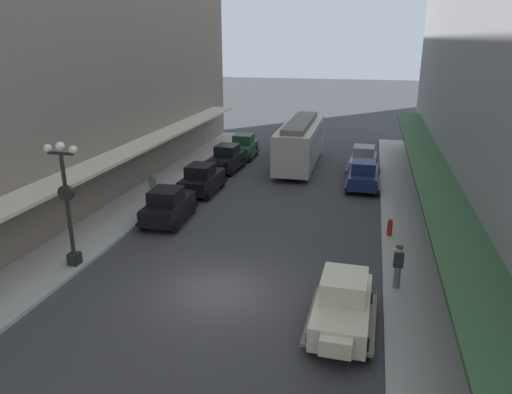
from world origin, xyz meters
TOP-DOWN VIEW (x-y plane):
  - ground_plane at (0.00, 0.00)m, footprint 200.00×200.00m
  - sidewalk_left at (-7.50, 0.00)m, footprint 3.00×60.00m
  - sidewalk_right at (7.50, 0.00)m, footprint 3.00×60.00m
  - parked_car_0 at (-4.71, 16.63)m, footprint 2.30×4.32m
  - parked_car_1 at (-4.70, 6.26)m, footprint 2.30×4.32m
  - parked_car_2 at (4.89, 14.44)m, footprint 2.15×4.27m
  - parked_car_3 at (4.64, -1.44)m, footprint 2.23×4.29m
  - parked_car_4 at (-4.57, 20.72)m, footprint 2.22×4.29m
  - parked_car_5 at (4.80, 18.44)m, footprint 2.24×4.30m
  - parked_car_6 at (-4.65, 11.29)m, footprint 2.22×4.29m
  - streetcar at (0.20, 18.97)m, footprint 2.61×9.62m
  - lamp_post_with_clock at (-6.40, 0.50)m, footprint 1.42×0.44m
  - fire_hydrant at (6.35, 6.70)m, footprint 0.24×0.24m
  - pedestrian_0 at (-6.61, 8.56)m, footprint 0.36×0.24m
  - pedestrian_1 at (6.47, 1.57)m, footprint 0.36×0.28m

SIDE VIEW (x-z plane):
  - ground_plane at x=0.00m, z-range 0.00..0.00m
  - sidewalk_left at x=-7.50m, z-range 0.00..0.15m
  - sidewalk_right at x=7.50m, z-range 0.00..0.15m
  - fire_hydrant at x=6.35m, z-range 0.15..0.97m
  - parked_car_0 at x=-4.71m, z-range 0.02..1.86m
  - parked_car_1 at x=-4.70m, z-range 0.02..1.86m
  - parked_car_2 at x=4.89m, z-range 0.02..1.86m
  - parked_car_3 at x=4.64m, z-range 0.02..1.86m
  - parked_car_4 at x=-4.57m, z-range 0.02..1.86m
  - parked_car_5 at x=4.80m, z-range 0.02..1.86m
  - parked_car_6 at x=-4.65m, z-range 0.02..1.86m
  - pedestrian_0 at x=-6.61m, z-range 0.17..1.81m
  - pedestrian_1 at x=6.47m, z-range 0.18..1.85m
  - streetcar at x=0.20m, z-range 0.17..3.63m
  - lamp_post_with_clock at x=-6.40m, z-range 0.41..5.57m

